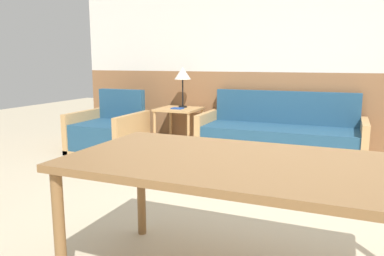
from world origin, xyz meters
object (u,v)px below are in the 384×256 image
at_px(couch, 279,139).
at_px(armchair, 109,133).
at_px(table_lamp, 183,75).
at_px(dining_table, 247,173).
at_px(side_table, 179,115).

xyz_separation_m(couch, armchair, (-2.27, -0.47, -0.01)).
relative_size(couch, armchair, 2.31).
height_order(table_lamp, dining_table, table_lamp).
bearing_deg(side_table, dining_table, -59.53).
height_order(armchair, table_lamp, table_lamp).
bearing_deg(dining_table, table_lamp, 119.44).
bearing_deg(couch, table_lamp, 173.59).
bearing_deg(couch, armchair, -168.33).
height_order(couch, table_lamp, table_lamp).
bearing_deg(couch, dining_table, -83.76).
bearing_deg(dining_table, couch, 96.24).
bearing_deg(armchair, dining_table, -52.40).
distance_m(side_table, dining_table, 3.47).
bearing_deg(table_lamp, side_table, -98.58).
xyz_separation_m(armchair, dining_table, (2.59, -2.46, 0.42)).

